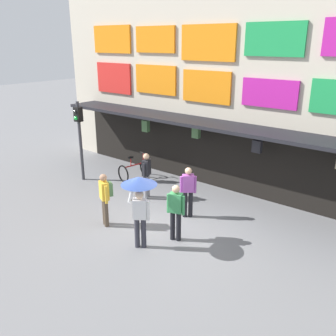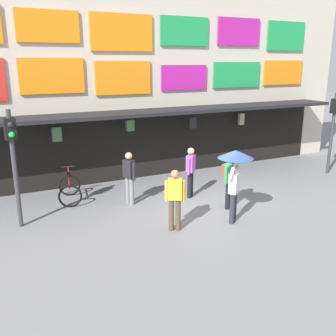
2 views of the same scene
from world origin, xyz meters
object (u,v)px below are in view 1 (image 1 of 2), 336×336
(pedestrian_in_white, at_px, (147,173))
(pedestrian_in_black, at_px, (105,196))
(traffic_light_near, at_px, (79,129))
(bicycle_parked, at_px, (135,170))
(pedestrian_with_umbrella, at_px, (139,192))
(pedestrian_in_purple, at_px, (188,189))
(pedestrian_in_blue, at_px, (176,208))

(pedestrian_in_white, xyz_separation_m, pedestrian_in_black, (0.41, -2.32, 0.04))
(pedestrian_in_white, bearing_deg, pedestrian_in_black, -79.90)
(traffic_light_near, relative_size, bicycle_parked, 2.51)
(pedestrian_with_umbrella, bearing_deg, pedestrian_in_purple, 91.82)
(pedestrian_in_blue, xyz_separation_m, pedestrian_with_umbrella, (-0.51, -0.93, 0.66))
(traffic_light_near, distance_m, pedestrian_in_blue, 6.15)
(traffic_light_near, height_order, pedestrian_in_white, traffic_light_near)
(traffic_light_near, bearing_deg, pedestrian_in_white, 4.85)
(pedestrian_in_purple, xyz_separation_m, pedestrian_with_umbrella, (0.07, -2.31, 0.69))
(pedestrian_in_purple, xyz_separation_m, pedestrian_in_black, (-1.61, -2.03, 0.04))
(pedestrian_in_purple, height_order, pedestrian_in_white, same)
(traffic_light_near, relative_size, pedestrian_in_white, 1.90)
(traffic_light_near, height_order, pedestrian_in_blue, traffic_light_near)
(traffic_light_near, distance_m, pedestrian_in_white, 3.50)
(traffic_light_near, height_order, pedestrian_in_purple, traffic_light_near)
(pedestrian_in_white, relative_size, pedestrian_in_blue, 1.00)
(bicycle_parked, distance_m, pedestrian_in_white, 2.05)
(pedestrian_in_white, distance_m, pedestrian_in_black, 2.35)
(pedestrian_in_white, xyz_separation_m, pedestrian_in_blue, (2.61, -1.66, 0.04))
(bicycle_parked, relative_size, pedestrian_in_purple, 0.76)
(pedestrian_in_white, bearing_deg, pedestrian_in_purple, -7.94)
(pedestrian_in_white, xyz_separation_m, pedestrian_with_umbrella, (2.10, -2.59, 0.69))
(traffic_light_near, height_order, pedestrian_with_umbrella, traffic_light_near)
(traffic_light_near, relative_size, pedestrian_with_umbrella, 1.54)
(pedestrian_in_white, height_order, pedestrian_in_blue, same)
(pedestrian_in_black, bearing_deg, pedestrian_in_blue, 16.71)
(bicycle_parked, height_order, pedestrian_with_umbrella, pedestrian_with_umbrella)
(pedestrian_in_purple, distance_m, pedestrian_in_black, 2.60)
(traffic_light_near, distance_m, pedestrian_in_black, 4.37)
(pedestrian_in_white, bearing_deg, pedestrian_in_blue, -32.46)
(pedestrian_in_white, bearing_deg, traffic_light_near, -175.15)
(pedestrian_in_purple, relative_size, pedestrian_in_blue, 1.00)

